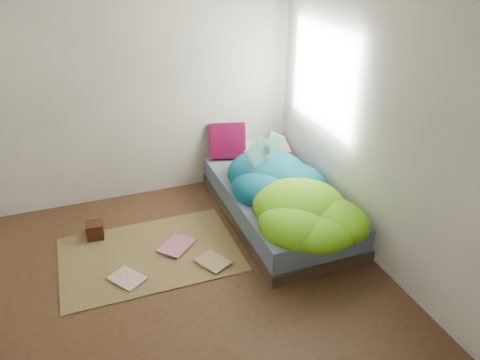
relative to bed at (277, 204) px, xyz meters
name	(u,v)px	position (x,y,z in m)	size (l,w,h in m)	color
ground	(180,288)	(-1.22, -0.72, -0.17)	(3.50, 3.50, 0.00)	#3C2B17
room_walls	(167,102)	(-1.21, -0.71, 1.46)	(3.54, 3.54, 2.62)	#B6B2AC
bed	(277,204)	(0.00, 0.00, 0.00)	(1.00, 2.00, 0.34)	#382C1E
duvet	(288,184)	(0.00, -0.22, 0.34)	(0.96, 1.84, 0.34)	navy
rug	(150,254)	(-1.37, -0.17, -0.16)	(1.60, 1.10, 0.01)	brown
pillow_floral	(266,150)	(0.22, 0.82, 0.23)	(0.51, 0.32, 0.12)	white
pillow_magenta	(228,141)	(-0.22, 0.92, 0.37)	(0.40, 0.13, 0.40)	#4B0521
open_book	(266,140)	(-0.07, 0.19, 0.64)	(0.43, 0.09, 0.26)	#287C35
wooden_box	(95,230)	(-1.81, 0.28, -0.08)	(0.16, 0.16, 0.16)	#33150B
floor_book_a	(118,285)	(-1.71, -0.53, -0.15)	(0.21, 0.29, 0.02)	silver
floor_book_b	(165,243)	(-1.20, -0.07, -0.14)	(0.24, 0.33, 0.03)	pink
floor_book_c	(205,267)	(-0.95, -0.56, -0.15)	(0.21, 0.29, 0.02)	tan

